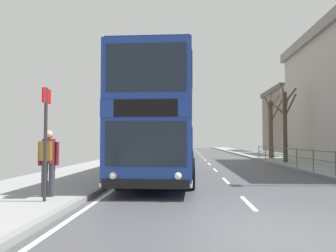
% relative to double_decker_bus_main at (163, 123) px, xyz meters
% --- Properties ---
extents(ground, '(15.80, 140.00, 0.20)m').
position_rel_double_decker_bus_main_xyz_m(ground, '(1.87, -8.01, -2.32)').
color(ground, '#48484D').
extents(double_decker_bus_main, '(2.78, 10.82, 4.51)m').
position_rel_double_decker_bus_main_xyz_m(double_decker_bus_main, '(0.00, 0.00, 0.00)').
color(double_decker_bus_main, navy).
rests_on(double_decker_bus_main, ground).
extents(pedestrian_railing_far_kerb, '(0.05, 21.24, 1.05)m').
position_rel_double_decker_bus_main_xyz_m(pedestrian_railing_far_kerb, '(7.04, 3.21, -1.51)').
color(pedestrian_railing_far_kerb, '#236B4C').
rests_on(pedestrian_railing_far_kerb, ground).
extents(pedestrian_with_backpack, '(0.55, 0.55, 1.73)m').
position_rel_double_decker_bus_main_xyz_m(pedestrian_with_backpack, '(-2.61, -5.58, -1.21)').
color(pedestrian_with_backpack, '#383842').
rests_on(pedestrian_with_backpack, ground).
extents(bus_stop_sign_near, '(0.08, 0.44, 2.76)m').
position_rel_double_decker_bus_main_xyz_m(bus_stop_sign_near, '(-2.41, -6.21, -0.53)').
color(bus_stop_sign_near, '#2D2D33').
rests_on(bus_stop_sign_near, ground).
extents(bare_tree_far_00, '(1.56, 1.46, 5.55)m').
position_rel_double_decker_bus_main_xyz_m(bare_tree_far_00, '(8.26, 14.61, 0.34)').
color(bare_tree_far_00, brown).
rests_on(bare_tree_far_00, ground).
extents(bare_tree_far_01, '(1.60, 1.95, 5.61)m').
position_rel_double_decker_bus_main_xyz_m(bare_tree_far_01, '(7.82, 9.03, 0.47)').
color(bare_tree_far_01, '#4C3D2D').
rests_on(bare_tree_far_01, ground).
extents(background_building_00, '(8.39, 11.34, 8.26)m').
position_rel_double_decker_bus_main_xyz_m(background_building_00, '(17.01, 22.40, 1.80)').
color(background_building_00, '#B2A899').
rests_on(background_building_00, ground).
extents(background_building_02, '(11.80, 11.40, 9.38)m').
position_rel_double_decker_bus_main_xyz_m(background_building_02, '(19.35, 36.02, 2.35)').
color(background_building_02, slate).
rests_on(background_building_02, ground).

